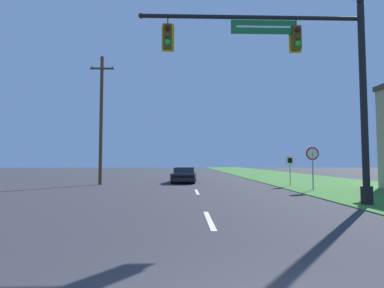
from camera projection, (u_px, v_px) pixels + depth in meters
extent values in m
cube|color=#38752D|center=(286.00, 177.00, 32.89)|extent=(10.00, 110.00, 0.04)
cube|color=silver|center=(209.00, 220.00, 8.64)|extent=(0.16, 2.80, 0.01)
cube|color=silver|center=(197.00, 192.00, 16.62)|extent=(0.16, 2.80, 0.01)
cube|color=silver|center=(192.00, 182.00, 24.61)|extent=(0.16, 2.80, 0.01)
cube|color=silver|center=(190.00, 177.00, 32.59)|extent=(0.16, 2.80, 0.01)
cube|color=silver|center=(189.00, 174.00, 40.57)|extent=(0.16, 2.80, 0.01)
cylinder|color=black|center=(367.00, 195.00, 11.64)|extent=(0.44, 0.44, 0.70)
cylinder|color=black|center=(364.00, 102.00, 11.86)|extent=(0.26, 0.26, 8.00)
sphere|color=black|center=(360.00, 1.00, 12.10)|extent=(0.28, 0.28, 0.28)
cylinder|color=black|center=(252.00, 17.00, 11.93)|extent=(8.83, 0.16, 0.16)
sphere|color=black|center=(141.00, 16.00, 11.80)|extent=(0.21, 0.21, 0.21)
cube|color=#196B33|center=(263.00, 27.00, 11.92)|extent=(2.59, 0.06, 0.55)
cube|color=white|center=(263.00, 27.00, 11.88)|extent=(2.18, 0.01, 0.08)
cylinder|color=#4C4214|center=(168.00, 20.00, 11.82)|extent=(0.06, 0.06, 0.35)
cube|color=yellow|center=(168.00, 38.00, 11.92)|extent=(0.50, 0.03, 1.11)
cube|color=#4C4214|center=(168.00, 37.00, 11.78)|extent=(0.34, 0.24, 0.95)
sphere|color=#4C0F0C|center=(168.00, 28.00, 11.66)|extent=(0.22, 0.22, 0.22)
sphere|color=#51380F|center=(168.00, 35.00, 11.64)|extent=(0.22, 0.22, 0.22)
sphere|color=green|center=(168.00, 42.00, 11.63)|extent=(0.22, 0.22, 0.22)
cylinder|color=#4C4214|center=(296.00, 22.00, 11.97)|extent=(0.06, 0.06, 0.35)
cube|color=yellow|center=(295.00, 39.00, 12.06)|extent=(0.50, 0.03, 1.11)
cube|color=#4C4214|center=(296.00, 38.00, 11.93)|extent=(0.34, 0.24, 0.95)
sphere|color=#4C0F0C|center=(297.00, 30.00, 11.81)|extent=(0.22, 0.22, 0.22)
sphere|color=#51380F|center=(298.00, 37.00, 11.79)|extent=(0.22, 0.22, 0.22)
sphere|color=green|center=(298.00, 44.00, 11.77)|extent=(0.22, 0.22, 0.22)
cylinder|color=black|center=(195.00, 178.00, 25.69)|extent=(0.22, 0.64, 0.64)
cylinder|color=black|center=(176.00, 178.00, 25.74)|extent=(0.22, 0.64, 0.64)
cylinder|color=black|center=(194.00, 180.00, 22.66)|extent=(0.22, 0.64, 0.64)
cylinder|color=black|center=(173.00, 180.00, 22.72)|extent=(0.22, 0.64, 0.64)
cube|color=black|center=(184.00, 176.00, 24.21)|extent=(2.11, 4.54, 0.55)
cube|color=#283342|center=(184.00, 170.00, 24.35)|extent=(1.72, 1.96, 0.42)
cube|color=black|center=(184.00, 168.00, 24.36)|extent=(1.68, 1.92, 0.06)
cube|color=#B71414|center=(183.00, 177.00, 22.03)|extent=(1.67, 0.17, 0.14)
cylinder|color=gray|center=(313.00, 171.00, 17.48)|extent=(0.07, 0.07, 2.20)
cylinder|color=red|center=(312.00, 154.00, 17.54)|extent=(0.76, 0.04, 0.76)
cylinder|color=white|center=(313.00, 154.00, 17.52)|extent=(0.61, 0.01, 0.61)
cylinder|color=gray|center=(290.00, 171.00, 20.75)|extent=(0.06, 0.06, 2.00)
cube|color=white|center=(290.00, 160.00, 20.79)|extent=(0.55, 0.04, 0.60)
cube|color=black|center=(290.00, 160.00, 20.77)|extent=(0.31, 0.01, 0.34)
cylinder|color=#4C3823|center=(101.00, 120.00, 22.28)|extent=(0.26, 0.26, 9.59)
cube|color=#4C3823|center=(102.00, 69.00, 22.51)|extent=(1.80, 0.12, 0.12)
cylinder|color=#333338|center=(92.00, 67.00, 22.49)|extent=(0.08, 0.08, 0.12)
cylinder|color=#333338|center=(112.00, 67.00, 22.54)|extent=(0.08, 0.08, 0.12)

